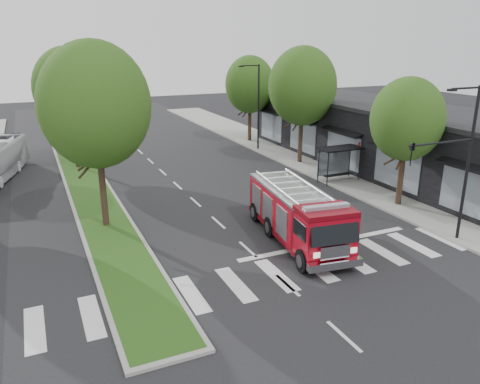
# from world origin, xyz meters

# --- Properties ---
(ground) EXTENTS (140.00, 140.00, 0.00)m
(ground) POSITION_xyz_m (0.00, 0.00, 0.00)
(ground) COLOR black
(ground) RESTS_ON ground
(sidewalk_right) EXTENTS (5.00, 80.00, 0.15)m
(sidewalk_right) POSITION_xyz_m (12.50, 10.00, 0.07)
(sidewalk_right) COLOR gray
(sidewalk_right) RESTS_ON ground
(median) EXTENTS (3.00, 50.00, 0.15)m
(median) POSITION_xyz_m (-6.00, 18.00, 0.08)
(median) COLOR gray
(median) RESTS_ON ground
(storefront_row) EXTENTS (8.00, 30.00, 5.00)m
(storefront_row) POSITION_xyz_m (17.00, 10.00, 2.50)
(storefront_row) COLOR black
(storefront_row) RESTS_ON ground
(bus_shelter) EXTENTS (3.20, 1.60, 2.61)m
(bus_shelter) POSITION_xyz_m (11.20, 8.15, 2.04)
(bus_shelter) COLOR black
(bus_shelter) RESTS_ON ground
(tree_right_near) EXTENTS (4.40, 4.40, 8.05)m
(tree_right_near) POSITION_xyz_m (11.50, 2.00, 5.51)
(tree_right_near) COLOR black
(tree_right_near) RESTS_ON ground
(tree_right_mid) EXTENTS (5.60, 5.60, 9.72)m
(tree_right_mid) POSITION_xyz_m (11.50, 14.00, 6.49)
(tree_right_mid) COLOR black
(tree_right_mid) RESTS_ON ground
(tree_right_far) EXTENTS (5.00, 5.00, 8.73)m
(tree_right_far) POSITION_xyz_m (11.50, 24.00, 5.84)
(tree_right_far) COLOR black
(tree_right_far) RESTS_ON ground
(tree_median_near) EXTENTS (5.80, 5.80, 10.16)m
(tree_median_near) POSITION_xyz_m (-6.00, 6.00, 6.81)
(tree_median_near) COLOR black
(tree_median_near) RESTS_ON ground
(tree_median_far) EXTENTS (5.60, 5.60, 9.72)m
(tree_median_far) POSITION_xyz_m (-6.00, 20.00, 6.49)
(tree_median_far) COLOR black
(tree_median_far) RESTS_ON ground
(streetlight_right_near) EXTENTS (4.08, 0.22, 8.00)m
(streetlight_right_near) POSITION_xyz_m (9.61, -3.50, 4.67)
(streetlight_right_near) COLOR black
(streetlight_right_near) RESTS_ON ground
(streetlight_right_far) EXTENTS (2.11, 0.20, 8.00)m
(streetlight_right_far) POSITION_xyz_m (10.35, 20.00, 4.48)
(streetlight_right_far) COLOR black
(streetlight_right_far) RESTS_ON ground
(fire_engine) EXTENTS (3.66, 8.91, 3.00)m
(fire_engine) POSITION_xyz_m (2.83, -0.03, 1.44)
(fire_engine) COLOR #64050E
(fire_engine) RESTS_ON ground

